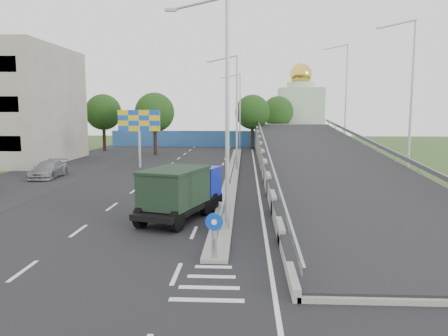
# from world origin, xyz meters

# --- Properties ---
(ground) EXTENTS (160.00, 160.00, 0.00)m
(ground) POSITION_xyz_m (0.00, 0.00, 0.00)
(ground) COLOR #2D4C1E
(ground) RESTS_ON ground
(road_surface) EXTENTS (26.00, 90.00, 0.04)m
(road_surface) POSITION_xyz_m (-3.00, 20.00, 0.00)
(road_surface) COLOR black
(road_surface) RESTS_ON ground
(parking_strip) EXTENTS (8.00, 90.00, 0.05)m
(parking_strip) POSITION_xyz_m (-16.00, 20.00, 0.00)
(parking_strip) COLOR black
(parking_strip) RESTS_ON ground
(median) EXTENTS (1.00, 44.00, 0.20)m
(median) POSITION_xyz_m (0.00, 24.00, 0.10)
(median) COLOR gray
(median) RESTS_ON ground
(overpass_ramp) EXTENTS (10.00, 50.00, 3.50)m
(overpass_ramp) POSITION_xyz_m (7.50, 24.00, 1.75)
(overpass_ramp) COLOR gray
(overpass_ramp) RESTS_ON ground
(median_guardrail) EXTENTS (0.09, 44.00, 0.71)m
(median_guardrail) POSITION_xyz_m (0.00, 24.00, 0.75)
(median_guardrail) COLOR gray
(median_guardrail) RESTS_ON median
(sign_bollard) EXTENTS (0.64, 0.23, 1.67)m
(sign_bollard) POSITION_xyz_m (0.00, 2.17, 1.03)
(sign_bollard) COLOR black
(sign_bollard) RESTS_ON median
(lamp_post_near) EXTENTS (2.74, 0.18, 10.08)m
(lamp_post_near) POSITION_xyz_m (0.11, 6.00, 5.81)
(lamp_post_near) COLOR #B2B5B7
(lamp_post_near) RESTS_ON median
(lamp_post_mid) EXTENTS (2.74, 0.18, 10.08)m
(lamp_post_mid) POSITION_xyz_m (0.11, 26.00, 5.81)
(lamp_post_mid) COLOR #B2B5B7
(lamp_post_mid) RESTS_ON median
(lamp_post_far) EXTENTS (2.74, 0.18, 10.08)m
(lamp_post_far) POSITION_xyz_m (0.11, 46.00, 5.81)
(lamp_post_far) COLOR #B2B5B7
(lamp_post_far) RESTS_ON median
(blue_wall) EXTENTS (30.00, 0.50, 2.40)m
(blue_wall) POSITION_xyz_m (-4.00, 52.00, 1.20)
(blue_wall) COLOR #2B59A0
(blue_wall) RESTS_ON ground
(church) EXTENTS (7.00, 7.00, 13.80)m
(church) POSITION_xyz_m (10.00, 60.00, 5.31)
(church) COLOR #B2CCAD
(church) RESTS_ON ground
(billboard) EXTENTS (4.00, 0.24, 5.50)m
(billboard) POSITION_xyz_m (-9.00, 28.00, 4.19)
(billboard) COLOR #B2B5B7
(billboard) RESTS_ON ground
(tree_left_mid) EXTENTS (4.80, 4.80, 7.60)m
(tree_left_mid) POSITION_xyz_m (-10.00, 40.00, 5.18)
(tree_left_mid) COLOR black
(tree_left_mid) RESTS_ON ground
(tree_median_far) EXTENTS (4.80, 4.80, 7.60)m
(tree_median_far) POSITION_xyz_m (2.00, 48.00, 5.18)
(tree_median_far) COLOR black
(tree_median_far) RESTS_ON ground
(tree_left_far) EXTENTS (4.80, 4.80, 7.60)m
(tree_left_far) POSITION_xyz_m (-18.00, 45.00, 5.18)
(tree_left_far) COLOR black
(tree_left_far) RESTS_ON ground
(tree_ramp_far) EXTENTS (4.80, 4.80, 7.60)m
(tree_ramp_far) POSITION_xyz_m (6.00, 55.00, 5.18)
(tree_ramp_far) COLOR black
(tree_ramp_far) RESTS_ON ground
(dump_truck) EXTENTS (3.97, 6.42, 2.66)m
(dump_truck) POSITION_xyz_m (-2.14, 8.69, 1.47)
(dump_truck) COLOR black
(dump_truck) RESTS_ON ground
(parked_car_d) EXTENTS (2.12, 4.80, 1.37)m
(parked_car_d) POSITION_xyz_m (-14.98, 21.47, 0.68)
(parked_car_d) COLOR gray
(parked_car_d) RESTS_ON ground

